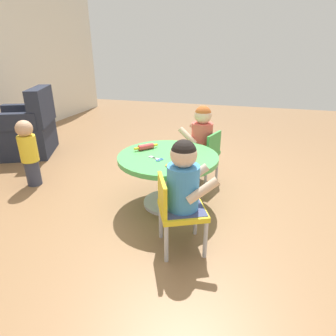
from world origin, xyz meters
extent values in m
plane|color=olive|center=(0.00, 0.00, 0.00)|extent=(10.00, 10.00, 0.00)
cylinder|color=silver|center=(0.00, 0.00, 0.01)|extent=(0.44, 0.44, 0.03)
cylinder|color=silver|center=(0.00, 0.00, 0.21)|extent=(0.12, 0.12, 0.43)
cylinder|color=#4CB259|center=(0.00, 0.00, 0.45)|extent=(0.85, 0.85, 0.04)
cylinder|color=#B7B7BC|center=(-0.61, -0.43, 0.14)|extent=(0.03, 0.03, 0.28)
cylinder|color=#B7B7BC|center=(-0.37, -0.32, 0.14)|extent=(0.03, 0.03, 0.28)
cylinder|color=#B7B7BC|center=(-0.72, -0.20, 0.14)|extent=(0.03, 0.03, 0.28)
cylinder|color=#B7B7BC|center=(-0.49, -0.09, 0.14)|extent=(0.03, 0.03, 0.28)
cube|color=yellow|center=(-0.55, -0.26, 0.30)|extent=(0.40, 0.40, 0.04)
cube|color=yellow|center=(-0.60, -0.14, 0.43)|extent=(0.25, 0.14, 0.22)
cube|color=#3F4772|center=(-0.55, -0.26, 0.30)|extent=(0.35, 0.36, 0.04)
cylinder|color=#3F8CCC|center=(-0.55, -0.26, 0.47)|extent=(0.21, 0.21, 0.30)
sphere|color=beige|center=(-0.55, -0.26, 0.70)|extent=(0.17, 0.17, 0.17)
sphere|color=black|center=(-0.55, -0.26, 0.71)|extent=(0.16, 0.16, 0.16)
cylinder|color=beige|center=(-0.60, -0.40, 0.49)|extent=(0.14, 0.22, 0.17)
cylinder|color=beige|center=(-0.41, -0.30, 0.49)|extent=(0.14, 0.22, 0.17)
cylinder|color=#B7B7BC|center=(0.74, -0.11, 0.14)|extent=(0.03, 0.03, 0.28)
cylinder|color=#B7B7BC|center=(0.49, -0.02, 0.14)|extent=(0.03, 0.03, 0.28)
cylinder|color=#B7B7BC|center=(0.66, -0.35, 0.14)|extent=(0.03, 0.03, 0.28)
cylinder|color=#B7B7BC|center=(0.41, -0.27, 0.14)|extent=(0.03, 0.03, 0.28)
cube|color=green|center=(0.58, -0.19, 0.30)|extent=(0.38, 0.38, 0.04)
cube|color=green|center=(0.53, -0.32, 0.43)|extent=(0.26, 0.11, 0.22)
cube|color=#3F4772|center=(0.58, -0.19, 0.30)|extent=(0.33, 0.35, 0.04)
cylinder|color=#D8594C|center=(0.58, -0.19, 0.47)|extent=(0.21, 0.21, 0.30)
sphere|color=beige|center=(0.58, -0.19, 0.70)|extent=(0.17, 0.17, 0.17)
sphere|color=#B25926|center=(0.58, -0.19, 0.71)|extent=(0.16, 0.16, 0.16)
cylinder|color=beige|center=(0.71, -0.13, 0.49)|extent=(0.12, 0.22, 0.17)
cylinder|color=beige|center=(0.50, -0.06, 0.49)|extent=(0.12, 0.22, 0.17)
cube|color=#232838|center=(0.76, 2.20, 0.20)|extent=(0.93, 0.93, 0.40)
cube|color=#232838|center=(0.88, 1.94, 0.62)|extent=(0.70, 0.44, 0.45)
cube|color=#232838|center=(1.03, 2.33, 0.50)|extent=(0.36, 0.59, 0.20)
cube|color=#232838|center=(0.48, 2.07, 0.50)|extent=(0.36, 0.59, 0.20)
cylinder|color=#33384C|center=(0.00, 1.43, 0.13)|extent=(0.14, 0.14, 0.26)
cylinder|color=yellow|center=(0.00, 1.43, 0.39)|extent=(0.17, 0.17, 0.26)
sphere|color=tan|center=(0.00, 1.43, 0.59)|extent=(0.16, 0.16, 0.16)
cylinder|color=#D83F3F|center=(0.09, 0.23, 0.49)|extent=(0.14, 0.13, 0.05)
cylinder|color=yellow|center=(0.02, 0.29, 0.49)|extent=(0.05, 0.05, 0.02)
cylinder|color=yellow|center=(0.16, 0.17, 0.49)|extent=(0.05, 0.05, 0.02)
cube|color=silver|center=(-0.10, 0.09, 0.47)|extent=(0.04, 0.11, 0.01)
cube|color=silver|center=(-0.10, 0.09, 0.47)|extent=(0.08, 0.10, 0.01)
torus|color=#3F72CC|center=(-0.11, 0.03, 0.47)|extent=(0.05, 0.05, 0.01)
torus|color=#3F72CC|center=(-0.15, 0.04, 0.47)|extent=(0.05, 0.05, 0.01)
cylinder|color=#B2E58C|center=(0.10, -0.09, 0.47)|extent=(0.10, 0.10, 0.01)
torus|color=orange|center=(-0.29, -0.13, 0.47)|extent=(0.05, 0.05, 0.01)
torus|color=#3F99D8|center=(-0.13, -0.12, 0.47)|extent=(0.06, 0.06, 0.01)
torus|color=#D83FA5|center=(0.25, -0.15, 0.47)|extent=(0.06, 0.06, 0.01)
torus|color=orange|center=(-0.23, -0.08, 0.47)|extent=(0.06, 0.06, 0.01)
camera|label=1|loc=(-2.13, -0.62, 1.29)|focal=30.02mm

